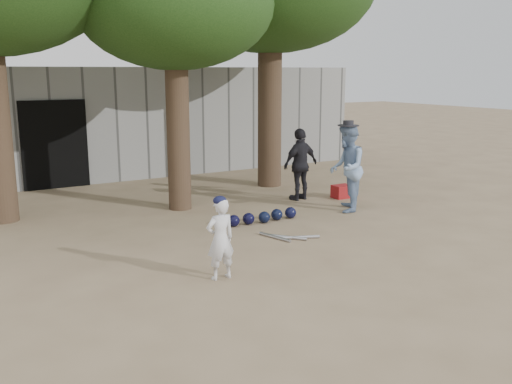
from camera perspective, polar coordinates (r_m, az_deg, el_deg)
ground at (r=8.50m, az=-0.05°, el=-7.93°), size 70.00×70.00×0.00m
boy_player at (r=8.04m, az=-3.59°, el=-4.73°), size 0.43×0.29×1.17m
spectator_blue at (r=12.01m, az=9.07°, el=2.38°), size 1.10×1.13×1.83m
spectator_dark at (r=12.99m, az=4.47°, el=2.78°), size 1.01×0.53×1.64m
red_bag at (r=13.40m, az=8.57°, el=0.06°), size 0.42×0.32×0.30m
back_building at (r=17.74m, az=-17.40°, el=6.96°), size 16.00×5.24×3.00m
helmet_row at (r=11.11m, az=0.72°, el=-2.49°), size 1.51×0.29×0.23m
bat_pile at (r=10.09m, az=3.13°, el=-4.53°), size 0.83×0.77×0.06m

